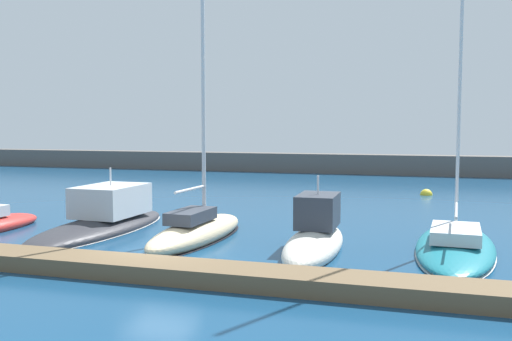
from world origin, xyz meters
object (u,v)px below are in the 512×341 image
object	(u,v)px
motorboat_ivory_fifth	(315,237)
sailboat_sand_fourth	(197,229)
sailboat_teal_sixth	(455,243)
motorboat_charcoal_third	(104,220)
mooring_buoy_yellow	(426,195)

from	to	relation	value
motorboat_ivory_fifth	sailboat_sand_fourth	bearing A→B (deg)	83.36
motorboat_ivory_fifth	sailboat_teal_sixth	size ratio (longest dim) A/B	0.37
sailboat_sand_fourth	sailboat_teal_sixth	distance (m)	10.47
motorboat_ivory_fifth	motorboat_charcoal_third	bearing A→B (deg)	81.11
sailboat_sand_fourth	mooring_buoy_yellow	bearing A→B (deg)	-23.16
sailboat_teal_sixth	mooring_buoy_yellow	xyz separation A→B (m)	(-1.03, 18.07, -0.31)
motorboat_charcoal_third	sailboat_sand_fourth	distance (m)	5.14
sailboat_sand_fourth	motorboat_charcoal_third	bearing A→B (deg)	82.91
motorboat_charcoal_third	sailboat_sand_fourth	world-z (taller)	sailboat_sand_fourth
sailboat_teal_sixth	sailboat_sand_fourth	bearing A→B (deg)	98.41
sailboat_sand_fourth	mooring_buoy_yellow	size ratio (longest dim) A/B	17.47
motorboat_ivory_fifth	mooring_buoy_yellow	distance (m)	20.01
sailboat_sand_fourth	mooring_buoy_yellow	world-z (taller)	sailboat_sand_fourth
motorboat_charcoal_third	sailboat_teal_sixth	bearing A→B (deg)	-88.31
motorboat_charcoal_third	sailboat_teal_sixth	size ratio (longest dim) A/B	0.53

